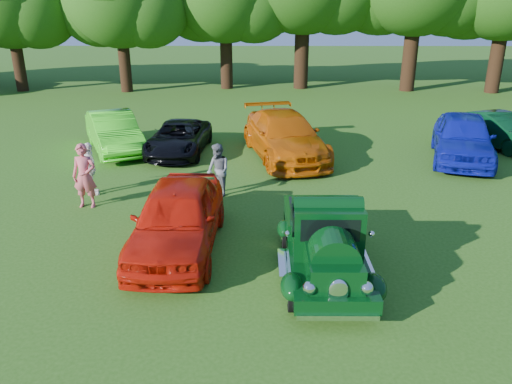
{
  "coord_description": "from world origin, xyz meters",
  "views": [
    {
      "loc": [
        0.13,
        -9.68,
        5.43
      ],
      "look_at": [
        0.05,
        1.7,
        1.1
      ],
      "focal_mm": 35.0,
      "sensor_mm": 36.0,
      "label": 1
    }
  ],
  "objects_px": {
    "spectator_pink": "(85,176)",
    "spectator_grey": "(218,170)",
    "red_convertible": "(178,218)",
    "back_car_lime": "(114,132)",
    "back_car_orange": "(284,136)",
    "hero_pickup": "(325,242)",
    "back_car_black": "(179,138)",
    "spectator_white": "(90,169)",
    "back_car_blue": "(463,137)",
    "back_car_green": "(499,130)"
  },
  "relations": [
    {
      "from": "spectator_grey",
      "to": "red_convertible",
      "type": "bearing_deg",
      "value": -45.25
    },
    {
      "from": "hero_pickup",
      "to": "back_car_black",
      "type": "xyz_separation_m",
      "value": [
        -4.46,
        9.04,
        -0.12
      ]
    },
    {
      "from": "back_car_blue",
      "to": "spectator_grey",
      "type": "xyz_separation_m",
      "value": [
        -8.61,
        -3.69,
        -0.06
      ]
    },
    {
      "from": "back_car_blue",
      "to": "spectator_grey",
      "type": "relative_size",
      "value": 3.16
    },
    {
      "from": "back_car_black",
      "to": "red_convertible",
      "type": "bearing_deg",
      "value": -77.65
    },
    {
      "from": "back_car_lime",
      "to": "back_car_orange",
      "type": "distance_m",
      "value": 6.61
    },
    {
      "from": "red_convertible",
      "to": "spectator_pink",
      "type": "height_order",
      "value": "spectator_pink"
    },
    {
      "from": "back_car_lime",
      "to": "hero_pickup",
      "type": "bearing_deg",
      "value": -78.42
    },
    {
      "from": "back_car_blue",
      "to": "back_car_green",
      "type": "distance_m",
      "value": 2.82
    },
    {
      "from": "back_car_orange",
      "to": "spectator_grey",
      "type": "bearing_deg",
      "value": -131.23
    },
    {
      "from": "spectator_pink",
      "to": "spectator_white",
      "type": "xyz_separation_m",
      "value": [
        -0.17,
        0.96,
        -0.11
      ]
    },
    {
      "from": "spectator_grey",
      "to": "back_car_black",
      "type": "bearing_deg",
      "value": 168.14
    },
    {
      "from": "hero_pickup",
      "to": "red_convertible",
      "type": "height_order",
      "value": "hero_pickup"
    },
    {
      "from": "back_car_lime",
      "to": "back_car_orange",
      "type": "bearing_deg",
      "value": -32.35
    },
    {
      "from": "hero_pickup",
      "to": "back_car_green",
      "type": "bearing_deg",
      "value": 50.85
    },
    {
      "from": "spectator_grey",
      "to": "spectator_white",
      "type": "distance_m",
      "value": 3.82
    },
    {
      "from": "spectator_white",
      "to": "back_car_blue",
      "type": "bearing_deg",
      "value": -92.43
    },
    {
      "from": "back_car_blue",
      "to": "back_car_black",
      "type": "bearing_deg",
      "value": -167.69
    },
    {
      "from": "spectator_white",
      "to": "red_convertible",
      "type": "bearing_deg",
      "value": -156.83
    },
    {
      "from": "red_convertible",
      "to": "spectator_white",
      "type": "relative_size",
      "value": 2.88
    },
    {
      "from": "hero_pickup",
      "to": "back_car_green",
      "type": "distance_m",
      "value": 12.94
    },
    {
      "from": "back_car_lime",
      "to": "back_car_orange",
      "type": "height_order",
      "value": "back_car_orange"
    },
    {
      "from": "spectator_pink",
      "to": "back_car_orange",
      "type": "bearing_deg",
      "value": 42.57
    },
    {
      "from": "red_convertible",
      "to": "back_car_blue",
      "type": "bearing_deg",
      "value": 39.1
    },
    {
      "from": "spectator_white",
      "to": "hero_pickup",
      "type": "bearing_deg",
      "value": -144.36
    },
    {
      "from": "back_car_lime",
      "to": "back_car_black",
      "type": "relative_size",
      "value": 1.05
    },
    {
      "from": "back_car_lime",
      "to": "red_convertible",
      "type": "bearing_deg",
      "value": -90.87
    },
    {
      "from": "back_car_black",
      "to": "spectator_white",
      "type": "height_order",
      "value": "spectator_white"
    },
    {
      "from": "back_car_lime",
      "to": "back_car_blue",
      "type": "bearing_deg",
      "value": -30.22
    },
    {
      "from": "back_car_black",
      "to": "back_car_blue",
      "type": "bearing_deg",
      "value": -0.64
    },
    {
      "from": "back_car_lime",
      "to": "spectator_grey",
      "type": "bearing_deg",
      "value": -72.76
    },
    {
      "from": "back_car_lime",
      "to": "spectator_pink",
      "type": "relative_size",
      "value": 2.47
    },
    {
      "from": "back_car_orange",
      "to": "spectator_pink",
      "type": "bearing_deg",
      "value": -152.82
    },
    {
      "from": "back_car_black",
      "to": "back_car_orange",
      "type": "height_order",
      "value": "back_car_orange"
    },
    {
      "from": "back_car_black",
      "to": "back_car_green",
      "type": "xyz_separation_m",
      "value": [
        12.63,
        0.99,
        0.07
      ]
    },
    {
      "from": "hero_pickup",
      "to": "back_car_black",
      "type": "height_order",
      "value": "hero_pickup"
    },
    {
      "from": "back_car_black",
      "to": "back_car_orange",
      "type": "bearing_deg",
      "value": -3.27
    },
    {
      "from": "back_car_green",
      "to": "spectator_pink",
      "type": "xyz_separation_m",
      "value": [
        -14.42,
        -6.39,
        0.24
      ]
    },
    {
      "from": "spectator_pink",
      "to": "spectator_white",
      "type": "bearing_deg",
      "value": 102.41
    },
    {
      "from": "hero_pickup",
      "to": "spectator_grey",
      "type": "distance_m",
      "value": 5.23
    },
    {
      "from": "spectator_grey",
      "to": "spectator_pink",
      "type": "bearing_deg",
      "value": -110.56
    },
    {
      "from": "back_car_lime",
      "to": "spectator_pink",
      "type": "height_order",
      "value": "spectator_pink"
    },
    {
      "from": "back_car_orange",
      "to": "spectator_grey",
      "type": "xyz_separation_m",
      "value": [
        -2.14,
        -4.01,
        -0.02
      ]
    },
    {
      "from": "back_car_orange",
      "to": "spectator_pink",
      "type": "distance_m",
      "value": 7.59
    },
    {
      "from": "red_convertible",
      "to": "back_car_green",
      "type": "relative_size",
      "value": 1.13
    },
    {
      "from": "red_convertible",
      "to": "back_car_black",
      "type": "height_order",
      "value": "red_convertible"
    },
    {
      "from": "back_car_black",
      "to": "spectator_pink",
      "type": "distance_m",
      "value": 5.69
    },
    {
      "from": "spectator_pink",
      "to": "spectator_grey",
      "type": "distance_m",
      "value": 3.76
    },
    {
      "from": "back_car_blue",
      "to": "red_convertible",
      "type": "bearing_deg",
      "value": -125.67
    },
    {
      "from": "spectator_pink",
      "to": "spectator_grey",
      "type": "height_order",
      "value": "spectator_pink"
    }
  ]
}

